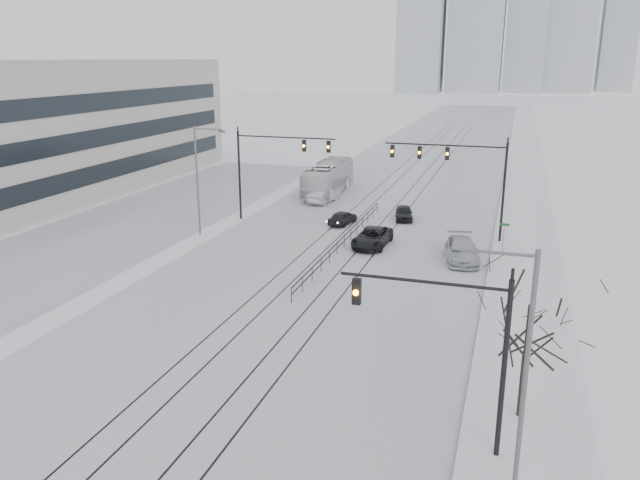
{
  "coord_description": "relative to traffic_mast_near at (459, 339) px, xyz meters",
  "views": [
    {
      "loc": [
        12.16,
        -14.87,
        14.19
      ],
      "look_at": [
        0.86,
        21.0,
        3.2
      ],
      "focal_mm": 35.0,
      "sensor_mm": 36.0,
      "label": 1
    }
  ],
  "objects": [
    {
      "name": "bare_tree",
      "position": [
        2.41,
        3.0,
        -0.07
      ],
      "size": [
        4.4,
        4.4,
        6.1
      ],
      "color": "black",
      "rests_on": "ground"
    },
    {
      "name": "skyline",
      "position": [
        -5.77,
        267.63,
        26.08
      ],
      "size": [
        96.0,
        48.0,
        72.0
      ],
      "color": "#9DA3AC",
      "rests_on": "ground"
    },
    {
      "name": "sidewalk_east",
      "position": [
        2.71,
        54.0,
        -4.48
      ],
      "size": [
        5.0,
        260.0,
        0.16
      ],
      "primitive_type": "cube",
      "color": "white",
      "rests_on": "ground"
    },
    {
      "name": "sedan_nb_right",
      "position": [
        -1.78,
        23.39,
        -3.77
      ],
      "size": [
        3.13,
        5.73,
        1.58
      ],
      "primitive_type": "imported",
      "rotation": [
        0.0,
        0.0,
        0.18
      ],
      "color": "#ABAFB3",
      "rests_on": "ground"
    },
    {
      "name": "tram_rails",
      "position": [
        -10.79,
        34.0,
        -4.54
      ],
      "size": [
        5.3,
        180.0,
        0.01
      ],
      "color": "black",
      "rests_on": "ground"
    },
    {
      "name": "traffic_mast_ne",
      "position": [
        -2.64,
        29.0,
        1.2
      ],
      "size": [
        9.6,
        0.37,
        8.0
      ],
      "color": "black",
      "rests_on": "ground"
    },
    {
      "name": "box_truck",
      "position": [
        -17.82,
        43.1,
        -2.87
      ],
      "size": [
        3.28,
        12.26,
        3.39
      ],
      "primitive_type": "imported",
      "rotation": [
        0.0,
        0.0,
        3.18
      ],
      "color": "silver",
      "rests_on": "ground"
    },
    {
      "name": "curb",
      "position": [
        0.26,
        54.0,
        -4.5
      ],
      "size": [
        0.1,
        260.0,
        0.12
      ],
      "primitive_type": "cube",
      "color": "gray",
      "rests_on": "ground"
    },
    {
      "name": "sedan_sb_outer",
      "position": [
        -16.98,
        38.55,
        -3.8
      ],
      "size": [
        2.27,
        4.81,
        1.52
      ],
      "primitive_type": "imported",
      "rotation": [
        0.0,
        0.0,
        2.99
      ],
      "color": "#A9ABB1",
      "rests_on": "ground"
    },
    {
      "name": "traffic_mast_nw",
      "position": [
        -19.31,
        30.0,
        1.01
      ],
      "size": [
        9.1,
        0.37,
        8.0
      ],
      "color": "black",
      "rests_on": "ground"
    },
    {
      "name": "sedan_nb_front",
      "position": [
        -8.79,
        25.01,
        -3.85
      ],
      "size": [
        2.6,
        5.24,
        1.43
      ],
      "primitive_type": "imported",
      "rotation": [
        0.0,
        0.0,
        -0.04
      ],
      "color": "black",
      "rests_on": "ground"
    },
    {
      "name": "street_light_west",
      "position": [
        -22.99,
        24.0,
        0.65
      ],
      "size": [
        2.73,
        0.25,
        9.0
      ],
      "color": "#595B60",
      "rests_on": "ground"
    },
    {
      "name": "sedan_nb_far",
      "position": [
        -7.9,
        34.07,
        -3.92
      ],
      "size": [
        2.25,
        3.98,
        1.28
      ],
      "primitive_type": "imported",
      "rotation": [
        0.0,
        0.0,
        0.21
      ],
      "color": "black",
      "rests_on": "ground"
    },
    {
      "name": "street_light_east",
      "position": [
        1.91,
        -3.0,
        0.65
      ],
      "size": [
        2.73,
        0.25,
        9.0
      ],
      "color": "#595B60",
      "rests_on": "ground"
    },
    {
      "name": "sedan_sb_inner",
      "position": [
        -12.79,
        30.79,
        -3.94
      ],
      "size": [
        2.11,
        3.85,
        1.24
      ],
      "primitive_type": "imported",
      "rotation": [
        0.0,
        0.0,
        2.96
      ],
      "color": "black",
      "rests_on": "ground"
    },
    {
      "name": "parking_strip",
      "position": [
        -30.79,
        29.0,
        -4.55
      ],
      "size": [
        14.0,
        60.0,
        0.03
      ],
      "primitive_type": "cube",
      "color": "silver",
      "rests_on": "ground"
    },
    {
      "name": "road",
      "position": [
        -10.79,
        54.0,
        -4.55
      ],
      "size": [
        22.0,
        260.0,
        0.02
      ],
      "primitive_type": "cube",
      "color": "silver",
      "rests_on": "ground"
    },
    {
      "name": "street_sign",
      "position": [
        1.01,
        26.0,
        -2.96
      ],
      "size": [
        0.7,
        0.06,
        2.4
      ],
      "color": "#595B60",
      "rests_on": "ground"
    },
    {
      "name": "traffic_mast_near",
      "position": [
        0.0,
        0.0,
        0.0
      ],
      "size": [
        6.1,
        0.37,
        7.0
      ],
      "color": "black",
      "rests_on": "ground"
    },
    {
      "name": "median_fence",
      "position": [
        -10.79,
        24.0,
        -4.04
      ],
      "size": [
        0.06,
        24.0,
        1.0
      ],
      "color": "black",
      "rests_on": "ground"
    }
  ]
}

